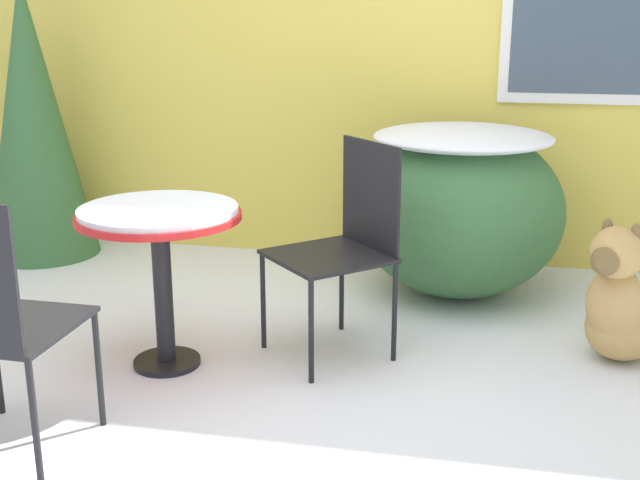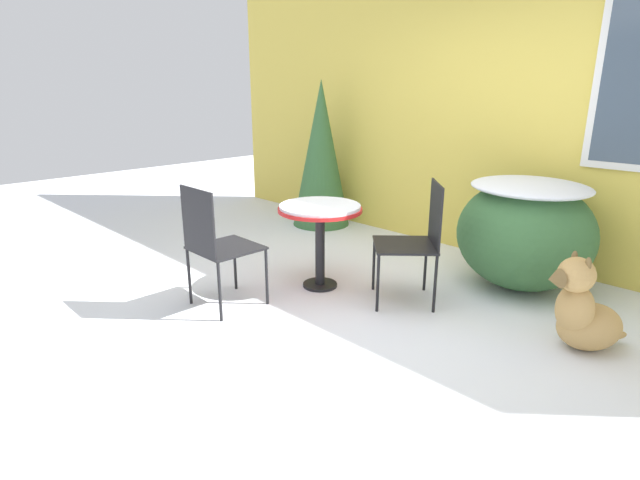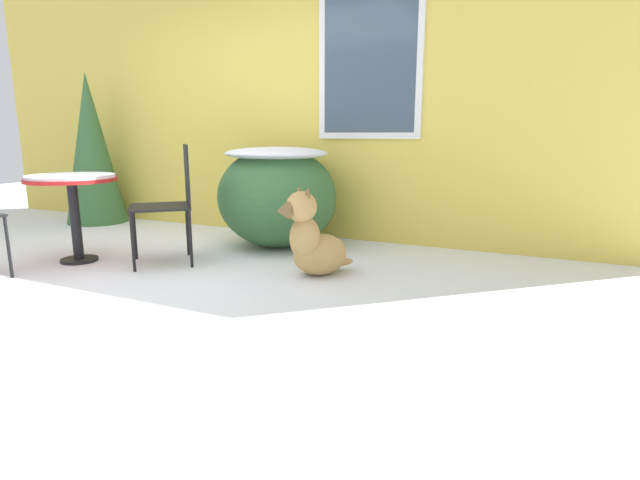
# 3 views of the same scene
# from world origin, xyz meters

# --- Properties ---
(ground_plane) EXTENTS (16.00, 16.00, 0.00)m
(ground_plane) POSITION_xyz_m (0.00, 0.00, 0.00)
(ground_plane) COLOR white
(house_wall) EXTENTS (8.00, 0.10, 3.33)m
(house_wall) POSITION_xyz_m (0.05, 2.20, 1.67)
(house_wall) COLOR #DBC14C
(house_wall) RESTS_ON ground_plane
(shrub_left) EXTENTS (1.15, 1.09, 0.96)m
(shrub_left) POSITION_xyz_m (0.59, 1.56, 0.51)
(shrub_left) COLOR #386638
(shrub_left) RESTS_ON ground_plane
(evergreen_bush) EXTENTS (0.71, 0.71, 1.78)m
(evergreen_bush) POSITION_xyz_m (-2.12, 1.79, 0.89)
(evergreen_bush) COLOR #386638
(evergreen_bush) RESTS_ON ground_plane
(patio_table) EXTENTS (0.72, 0.72, 0.74)m
(patio_table) POSITION_xyz_m (-0.66, 0.31, 0.62)
(patio_table) COLOR black
(patio_table) RESTS_ON ground_plane
(patio_chair_near_table) EXTENTS (0.68, 0.68, 0.99)m
(patio_chair_near_table) POSITION_xyz_m (0.11, 0.64, 0.55)
(patio_chair_near_table) COLOR black
(patio_chair_near_table) RESTS_ON ground_plane
(dog) EXTENTS (0.52, 0.61, 0.68)m
(dog) POSITION_xyz_m (1.36, 0.78, 0.26)
(dog) COLOR tan
(dog) RESTS_ON ground_plane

